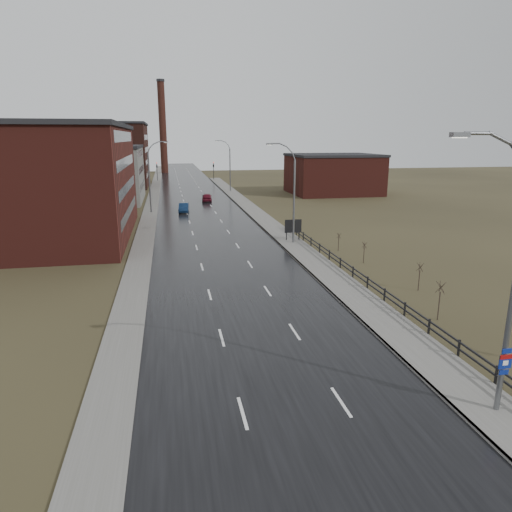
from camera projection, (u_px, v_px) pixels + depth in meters
name	position (u px, v px, depth m)	size (l,w,h in m)	color
ground	(321.00, 470.00, 16.79)	(320.00, 320.00, 0.00)	#2D2819
road	(201.00, 213.00, 73.82)	(14.00, 300.00, 0.06)	black
sidewalk_right	(294.00, 245.00, 51.61)	(3.20, 180.00, 0.18)	#595651
curb_right	(281.00, 246.00, 51.33)	(0.16, 180.00, 0.18)	slate
sidewalk_left	(150.00, 215.00, 72.33)	(2.40, 260.00, 0.12)	#595651
warehouse_near	(32.00, 182.00, 54.06)	(22.44, 28.56, 13.50)	#471914
warehouse_mid	(98.00, 174.00, 86.35)	(16.32, 20.40, 10.50)	slate
warehouse_far	(94.00, 155.00, 113.33)	(26.52, 24.48, 15.50)	#331611
building_right	(333.00, 174.00, 99.19)	(18.36, 16.32, 8.50)	#471914
smokestack	(163.00, 127.00, 154.41)	(2.70, 2.70, 30.70)	#331611
streetlight_main	(508.00, 283.00, 18.71)	(3.91, 0.29, 12.11)	slate
streetlight_right_mid	(292.00, 193.00, 51.09)	(3.36, 0.28, 11.35)	slate
streetlight_left	(151.00, 177.00, 72.87)	(3.36, 0.28, 11.35)	slate
streetlight_right_far	(229.00, 165.00, 102.43)	(3.36, 0.28, 11.35)	slate
guardrail	(371.00, 284.00, 35.89)	(0.10, 53.05, 1.10)	black
shrub_c	(439.00, 300.00, 30.24)	(0.63, 0.67, 2.69)	#382D23
shrub_d	(419.00, 276.00, 36.19)	(0.54, 0.57, 2.28)	#382D23
shrub_e	(364.00, 252.00, 44.26)	(0.50, 0.53, 2.11)	#382D23
shrub_f	(339.00, 241.00, 49.02)	(0.47, 0.50, 1.97)	#382D23
billboard	(293.00, 227.00, 53.44)	(2.02, 0.17, 2.61)	black
traffic_light_left	(157.00, 164.00, 128.26)	(0.58, 2.73, 5.30)	black
traffic_light_right	(213.00, 164.00, 131.17)	(0.58, 2.73, 5.30)	black
car_near	(184.00, 208.00, 74.54)	(1.54, 4.41, 1.45)	#0C1F3E
car_far	(207.00, 197.00, 87.33)	(1.85, 4.60, 1.57)	#570E1C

